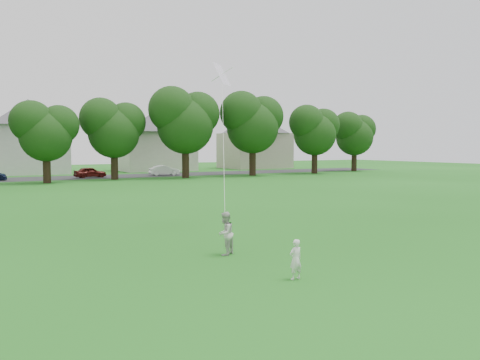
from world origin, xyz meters
TOP-DOWN VIEW (x-y plane):
  - ground at (0.00, 0.00)m, footprint 160.00×160.00m
  - street at (0.00, 42.00)m, footprint 90.00×7.00m
  - toddler at (0.98, -0.78)m, footprint 0.38×0.27m
  - older_boy at (0.68, 2.40)m, footprint 0.81×0.77m
  - kite at (1.95, 4.93)m, footprint 1.84×3.06m
  - tree_row at (2.72, 35.92)m, footprint 81.47×8.01m
  - house_row at (2.41, 52.00)m, footprint 76.90×13.73m

SIDE VIEW (x-z plane):
  - ground at x=0.00m, z-range 0.00..0.00m
  - street at x=0.00m, z-range 0.00..0.01m
  - toddler at x=0.98m, z-range 0.00..1.01m
  - older_boy at x=0.68m, z-range 0.00..1.32m
  - kite at x=1.95m, z-range -0.27..7.51m
  - house_row at x=2.41m, z-range -0.38..10.25m
  - tree_row at x=2.72m, z-range 0.96..10.75m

